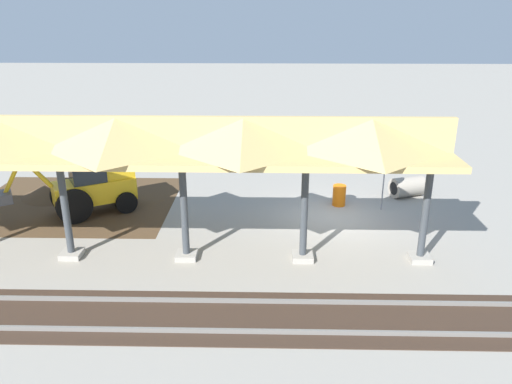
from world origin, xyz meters
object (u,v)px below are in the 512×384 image
(concrete_pipe, at_px, (407,187))
(traffic_barrel, at_px, (339,195))
(stop_sign, at_px, (385,171))
(backhoe, at_px, (90,184))

(concrete_pipe, distance_m, traffic_barrel, 3.43)
(stop_sign, xyz_separation_m, traffic_barrel, (1.73, -0.48, -1.29))
(concrete_pipe, bearing_deg, backhoe, 9.48)
(concrete_pipe, xyz_separation_m, traffic_barrel, (3.22, 1.17, 0.00))
(stop_sign, bearing_deg, traffic_barrel, -15.63)
(backhoe, bearing_deg, traffic_barrel, -173.94)
(concrete_pipe, bearing_deg, traffic_barrel, 19.91)
(stop_sign, height_order, backhoe, backhoe)
(stop_sign, relative_size, traffic_barrel, 2.67)
(backhoe, xyz_separation_m, concrete_pipe, (-13.57, -2.27, -0.81))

